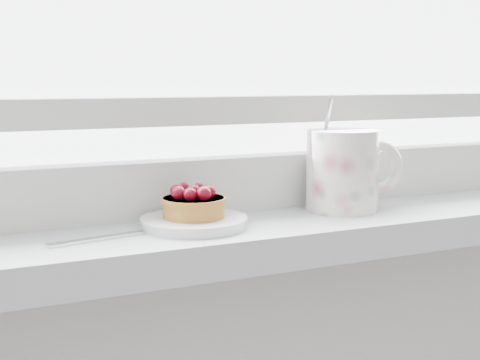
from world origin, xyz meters
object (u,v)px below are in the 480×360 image
raspberry_tart (194,203)px  fork (129,234)px  saucer (194,222)px  floral_mug (345,169)px

raspberry_tart → fork: bearing=-174.9°
saucer → fork: size_ratio=0.67×
saucer → raspberry_tart: raspberry_tart is taller
saucer → fork: 0.08m
raspberry_tart → floral_mug: bearing=3.1°
raspberry_tart → fork: (-0.08, -0.01, -0.03)m
floral_mug → fork: 0.30m
raspberry_tart → floral_mug: size_ratio=0.50×
raspberry_tart → fork: raspberry_tart is taller
raspberry_tart → floral_mug: (0.22, 0.01, 0.03)m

